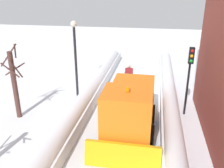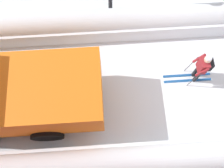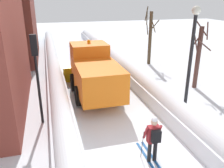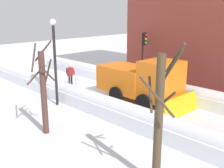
% 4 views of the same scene
% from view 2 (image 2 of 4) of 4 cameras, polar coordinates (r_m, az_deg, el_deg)
% --- Properties ---
extents(plow_truck, '(3.20, 5.98, 3.12)m').
position_cam_2_polar(plow_truck, '(8.82, -22.20, -2.34)').
color(plow_truck, orange).
rests_on(plow_truck, ground).
extents(skier, '(0.62, 1.80, 1.81)m').
position_cam_2_polar(skier, '(9.56, 19.04, 3.53)').
color(skier, black).
rests_on(skier, ground).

